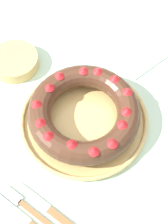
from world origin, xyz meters
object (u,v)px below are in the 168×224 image
(bundt_cake, at_px, (84,112))
(side_bowl, at_px, (15,61))
(fork, at_px, (28,208))
(cake_knife, at_px, (50,210))
(napkin, at_px, (141,56))
(serving_dish, at_px, (84,120))

(bundt_cake, bearing_deg, side_bowl, 83.06)
(fork, xyz_separation_m, cake_knife, (0.03, -0.04, 0.00))
(fork, bearing_deg, napkin, -0.58)
(serving_dish, xyz_separation_m, bundt_cake, (-0.00, -0.00, 0.04))
(bundt_cake, relative_size, napkin, 1.88)
(bundt_cake, height_order, side_bowl, bundt_cake)
(bundt_cake, xyz_separation_m, side_bowl, (0.03, 0.28, -0.03))
(bundt_cake, xyz_separation_m, cake_knife, (-0.24, -0.08, -0.05))
(serving_dish, bearing_deg, cake_knife, -162.67)
(bundt_cake, relative_size, fork, 1.55)
(fork, bearing_deg, side_bowl, 43.25)
(cake_knife, distance_m, side_bowl, 0.45)
(serving_dish, xyz_separation_m, side_bowl, (0.03, 0.28, 0.01))
(cake_knife, bearing_deg, bundt_cake, 16.33)
(serving_dish, bearing_deg, side_bowl, 83.06)
(serving_dish, distance_m, side_bowl, 0.29)
(serving_dish, height_order, bundt_cake, bundt_cake)
(side_bowl, distance_m, napkin, 0.39)
(bundt_cake, bearing_deg, cake_knife, -162.68)
(cake_knife, xyz_separation_m, side_bowl, (0.28, 0.36, 0.01))
(serving_dish, relative_size, side_bowl, 2.42)
(cake_knife, relative_size, side_bowl, 1.23)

